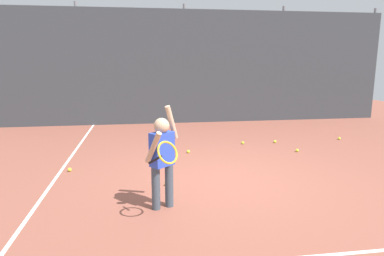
# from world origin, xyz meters

# --- Properties ---
(ground_plane) EXTENTS (20.00, 20.00, 0.00)m
(ground_plane) POSITION_xyz_m (0.00, 0.00, 0.00)
(ground_plane) COLOR brown
(court_line_sideline) EXTENTS (0.05, 9.00, 0.00)m
(court_line_sideline) POSITION_xyz_m (-2.78, 1.00, 0.00)
(court_line_sideline) COLOR white
(court_line_sideline) RESTS_ON ground
(back_fence_windscreen) EXTENTS (12.68, 0.08, 3.39)m
(back_fence_windscreen) POSITION_xyz_m (0.00, 5.29, 1.70)
(back_fence_windscreen) COLOR #383D42
(back_fence_windscreen) RESTS_ON ground
(fence_post_1) EXTENTS (0.09, 0.09, 3.54)m
(fence_post_1) POSITION_xyz_m (-3.09, 5.35, 1.77)
(fence_post_1) COLOR slate
(fence_post_1) RESTS_ON ground
(fence_post_2) EXTENTS (0.09, 0.09, 3.54)m
(fence_post_2) POSITION_xyz_m (0.00, 5.35, 1.77)
(fence_post_2) COLOR slate
(fence_post_2) RESTS_ON ground
(fence_post_3) EXTENTS (0.09, 0.09, 3.54)m
(fence_post_3) POSITION_xyz_m (3.09, 5.35, 1.77)
(fence_post_3) COLOR slate
(fence_post_3) RESTS_ON ground
(fence_post_4) EXTENTS (0.09, 0.09, 3.54)m
(fence_post_4) POSITION_xyz_m (6.19, 5.35, 1.77)
(fence_post_4) COLOR slate
(fence_post_4) RESTS_ON ground
(tennis_player) EXTENTS (0.47, 0.86, 1.35)m
(tennis_player) POSITION_xyz_m (-1.10, -0.96, 0.73)
(tennis_player) COLOR #3F4C59
(tennis_player) RESTS_ON ground
(tennis_ball_0) EXTENTS (0.07, 0.07, 0.07)m
(tennis_ball_0) POSITION_xyz_m (1.75, 2.29, 0.03)
(tennis_ball_0) COLOR #CCE033
(tennis_ball_0) RESTS_ON ground
(tennis_ball_1) EXTENTS (0.07, 0.07, 0.07)m
(tennis_ball_1) POSITION_xyz_m (3.44, 2.38, 0.03)
(tennis_ball_1) COLOR #CCE033
(tennis_ball_1) RESTS_ON ground
(tennis_ball_2) EXTENTS (0.07, 0.07, 0.07)m
(tennis_ball_2) POSITION_xyz_m (1.91, 1.45, 0.03)
(tennis_ball_2) COLOR #CCE033
(tennis_ball_2) RESTS_ON ground
(tennis_ball_3) EXTENTS (0.07, 0.07, 0.07)m
(tennis_ball_3) POSITION_xyz_m (-2.62, 0.81, 0.03)
(tennis_ball_3) COLOR #CCE033
(tennis_ball_3) RESTS_ON ground
(tennis_ball_4) EXTENTS (0.07, 0.07, 0.07)m
(tennis_ball_4) POSITION_xyz_m (-0.39, 1.70, 0.03)
(tennis_ball_4) COLOR #CCE033
(tennis_ball_4) RESTS_ON ground
(tennis_ball_5) EXTENTS (0.07, 0.07, 0.07)m
(tennis_ball_5) POSITION_xyz_m (-0.99, -0.14, 0.03)
(tennis_ball_5) COLOR #CCE033
(tennis_ball_5) RESTS_ON ground
(tennis_ball_6) EXTENTS (0.07, 0.07, 0.07)m
(tennis_ball_6) POSITION_xyz_m (0.96, 2.29, 0.03)
(tennis_ball_6) COLOR #CCE033
(tennis_ball_6) RESTS_ON ground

